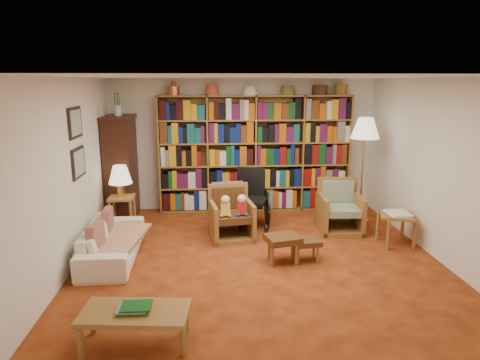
{
  "coord_description": "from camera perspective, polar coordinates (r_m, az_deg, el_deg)",
  "views": [
    {
      "loc": [
        -0.67,
        -5.66,
        2.44
      ],
      "look_at": [
        -0.22,
        0.6,
        0.99
      ],
      "focal_mm": 32.0,
      "sensor_mm": 36.0,
      "label": 1
    }
  ],
  "objects": [
    {
      "name": "cushion_right",
      "position": [
        5.97,
        -18.69,
        -7.21
      ],
      "size": [
        0.17,
        0.37,
        0.36
      ],
      "primitive_type": "cube",
      "rotation": [
        0.0,
        0.0,
        -0.16
      ],
      "color": "maroon",
      "rests_on": "sofa"
    },
    {
      "name": "side_table_papers",
      "position": [
        6.93,
        20.15,
        -4.91
      ],
      "size": [
        0.61,
        0.61,
        0.51
      ],
      "color": "olive",
      "rests_on": "floor"
    },
    {
      "name": "armchair_sage",
      "position": [
        7.39,
        13.03,
        -4.01
      ],
      "size": [
        0.72,
        0.75,
        0.85
      ],
      "color": "olive",
      "rests_on": "floor"
    },
    {
      "name": "wall_front",
      "position": [
        3.44,
        7.39,
        -7.41
      ],
      "size": [
        5.0,
        0.0,
        5.0
      ],
      "primitive_type": "plane",
      "rotation": [
        -1.57,
        0.0,
        0.0
      ],
      "color": "white",
      "rests_on": "floor"
    },
    {
      "name": "cushion_left",
      "position": [
        6.62,
        -17.21,
        -5.14
      ],
      "size": [
        0.12,
        0.35,
        0.35
      ],
      "primitive_type": "cube",
      "rotation": [
        0.0,
        0.0,
        0.04
      ],
      "color": "maroon",
      "rests_on": "sofa"
    },
    {
      "name": "framed_pictures",
      "position": [
        6.28,
        -20.93,
        4.66
      ],
      "size": [
        0.03,
        0.52,
        0.97
      ],
      "color": "black",
      "rests_on": "wall_left"
    },
    {
      "name": "table_lamp",
      "position": [
        7.34,
        -15.69,
        0.56
      ],
      "size": [
        0.39,
        0.39,
        0.53
      ],
      "color": "#BB8D3C",
      "rests_on": "side_table_lamp"
    },
    {
      "name": "coffee_table",
      "position": [
        4.31,
        -13.79,
        -17.03
      ],
      "size": [
        1.05,
        0.6,
        0.41
      ],
      "color": "olive",
      "rests_on": "floor"
    },
    {
      "name": "side_table_lamp",
      "position": [
        7.46,
        -15.45,
        -3.19
      ],
      "size": [
        0.42,
        0.42,
        0.57
      ],
      "color": "olive",
      "rests_on": "floor"
    },
    {
      "name": "footstool_b",
      "position": [
        6.07,
        8.85,
        -8.33
      ],
      "size": [
        0.4,
        0.35,
        0.31
      ],
      "color": "#553116",
      "rests_on": "floor"
    },
    {
      "name": "floor",
      "position": [
        6.2,
        2.43,
        -10.23
      ],
      "size": [
        5.0,
        5.0,
        0.0
      ],
      "primitive_type": "plane",
      "color": "#A14518",
      "rests_on": "ground"
    },
    {
      "name": "sofa",
      "position": [
        6.33,
        -16.63,
        -7.86
      ],
      "size": [
        1.71,
        0.69,
        0.5
      ],
      "primitive_type": "imported",
      "rotation": [
        0.0,
        0.0,
        1.59
      ],
      "color": "#F2EACD",
      "rests_on": "floor"
    },
    {
      "name": "curio_cabinet",
      "position": [
        7.96,
        -15.57,
        1.74
      ],
      "size": [
        0.5,
        0.95,
        2.4
      ],
      "color": "#33190E",
      "rests_on": "floor"
    },
    {
      "name": "wheelchair",
      "position": [
        7.3,
        1.56,
        -2.76
      ],
      "size": [
        0.63,
        0.81,
        1.01
      ],
      "color": "black",
      "rests_on": "floor"
    },
    {
      "name": "sofa_throw",
      "position": [
        6.3,
        -16.21,
        -7.42
      ],
      "size": [
        0.85,
        1.35,
        0.04
      ],
      "primitive_type": "cube",
      "rotation": [
        0.0,
        0.0,
        -0.14
      ],
      "color": "beige",
      "rests_on": "sofa"
    },
    {
      "name": "wall_back",
      "position": [
        8.27,
        0.54,
        4.71
      ],
      "size": [
        5.0,
        0.0,
        5.0
      ],
      "primitive_type": "plane",
      "rotation": [
        1.57,
        0.0,
        0.0
      ],
      "color": "white",
      "rests_on": "floor"
    },
    {
      "name": "floor_lamp",
      "position": [
        7.64,
        16.34,
        6.1
      ],
      "size": [
        0.49,
        0.49,
        1.85
      ],
      "color": "#BB8D3C",
      "rests_on": "floor"
    },
    {
      "name": "ceiling",
      "position": [
        5.7,
        2.68,
        13.56
      ],
      "size": [
        5.0,
        5.0,
        0.0
      ],
      "primitive_type": "plane",
      "rotation": [
        3.14,
        0.0,
        0.0
      ],
      "color": "white",
      "rests_on": "wall_back"
    },
    {
      "name": "wall_left",
      "position": [
        6.06,
        -21.63,
        0.73
      ],
      "size": [
        0.0,
        5.0,
        5.0
      ],
      "primitive_type": "plane",
      "rotation": [
        1.57,
        0.0,
        1.57
      ],
      "color": "white",
      "rests_on": "floor"
    },
    {
      "name": "armchair_leather",
      "position": [
        6.88,
        -1.17,
        -4.74
      ],
      "size": [
        0.76,
        0.79,
        0.84
      ],
      "color": "olive",
      "rests_on": "floor"
    },
    {
      "name": "footstool_a",
      "position": [
        5.96,
        5.72,
        -8.05
      ],
      "size": [
        0.52,
        0.48,
        0.38
      ],
      "color": "#553116",
      "rests_on": "floor"
    },
    {
      "name": "wall_right",
      "position": [
        6.59,
        24.68,
        1.38
      ],
      "size": [
        0.0,
        5.0,
        5.0
      ],
      "primitive_type": "plane",
      "rotation": [
        1.57,
        0.0,
        -1.57
      ],
      "color": "white",
      "rests_on": "floor"
    },
    {
      "name": "bookshelf",
      "position": [
        8.13,
        2.05,
        3.99
      ],
      "size": [
        3.6,
        0.3,
        2.42
      ],
      "color": "olive",
      "rests_on": "floor"
    }
  ]
}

